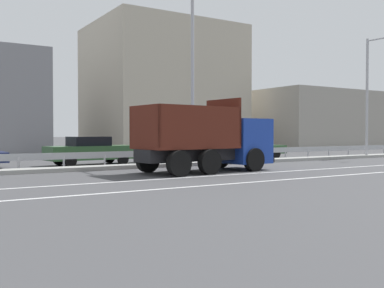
% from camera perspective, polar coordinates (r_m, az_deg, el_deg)
% --- Properties ---
extents(ground_plane, '(320.00, 320.00, 0.00)m').
position_cam_1_polar(ground_plane, '(21.31, 3.24, -3.21)').
color(ground_plane, '#424244').
extents(lane_strip_0, '(70.20, 0.16, 0.01)m').
position_cam_1_polar(lane_strip_0, '(18.44, 4.60, -3.93)').
color(lane_strip_0, silver).
rests_on(lane_strip_0, ground_plane).
extents(lane_strip_1, '(70.20, 0.16, 0.01)m').
position_cam_1_polar(lane_strip_1, '(16.45, 10.00, -4.61)').
color(lane_strip_1, silver).
rests_on(lane_strip_1, ground_plane).
extents(median_island, '(38.61, 1.10, 0.18)m').
position_cam_1_polar(median_island, '(23.55, -0.56, -2.54)').
color(median_island, gray).
rests_on(median_island, ground_plane).
extents(median_guardrail, '(70.20, 0.09, 0.78)m').
position_cam_1_polar(median_guardrail, '(24.61, -2.10, -1.25)').
color(median_guardrail, '#9EA0A5').
rests_on(median_guardrail, ground_plane).
extents(dump_truck, '(6.57, 3.09, 3.26)m').
position_cam_1_polar(dump_truck, '(20.34, 3.27, 0.02)').
color(dump_truck, '#19389E').
rests_on(dump_truck, ground_plane).
extents(median_road_sign, '(0.68, 0.16, 2.16)m').
position_cam_1_polar(median_road_sign, '(24.82, 4.08, 0.04)').
color(median_road_sign, white).
rests_on(median_road_sign, ground_plane).
extents(street_lamp_2, '(0.71, 2.15, 9.66)m').
position_cam_1_polar(street_lamp_2, '(23.92, 0.23, 10.06)').
color(street_lamp_2, '#ADADB2').
rests_on(street_lamp_2, ground_plane).
extents(street_lamp_3, '(0.71, 1.97, 8.19)m').
position_cam_1_polar(street_lamp_3, '(33.30, 21.56, 6.19)').
color(street_lamp_3, '#ADADB2').
rests_on(street_lamp_3, ground_plane).
extents(parked_car_4, '(4.86, 2.10, 1.52)m').
position_cam_1_polar(parked_car_4, '(24.63, -12.73, -0.83)').
color(parked_car_4, '#335B33').
rests_on(parked_car_4, ground_plane).
extents(parked_car_5, '(4.32, 1.99, 1.55)m').
position_cam_1_polar(parked_car_5, '(26.79, -2.29, -0.59)').
color(parked_car_5, silver).
rests_on(parked_car_5, ground_plane).
extents(parked_car_6, '(4.90, 1.98, 1.46)m').
position_cam_1_polar(parked_car_6, '(30.57, 7.56, -0.44)').
color(parked_car_6, '#335B33').
rests_on(parked_car_6, ground_plane).
extents(background_building_1, '(14.16, 12.26, 12.75)m').
position_cam_1_polar(background_building_1, '(47.76, -3.81, 7.04)').
color(background_building_1, '#B7AD99').
rests_on(background_building_1, ground_plane).
extents(background_building_2, '(22.75, 10.04, 6.41)m').
position_cam_1_polar(background_building_2, '(56.84, 17.86, 2.87)').
color(background_building_2, gray).
rests_on(background_building_2, ground_plane).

